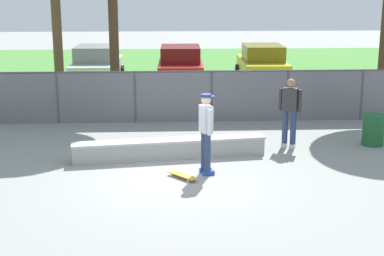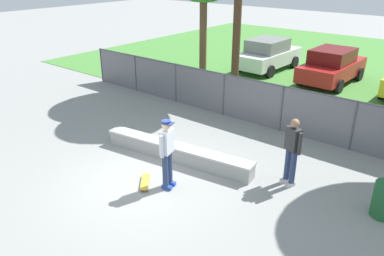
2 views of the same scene
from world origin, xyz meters
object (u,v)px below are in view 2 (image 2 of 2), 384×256
skateboard (145,182)px  car_white (268,55)px  concrete_ledge (177,152)px  bystander (292,149)px  car_red (332,66)px  skateboarder (167,151)px

skateboard → car_white: size_ratio=0.17×
concrete_ledge → bystander: bystander is taller
car_red → bystander: bystander is taller
skateboarder → car_white: 12.56m
skateboard → bystander: 3.85m
car_red → bystander: 9.95m
skateboarder → bystander: 3.14m
concrete_ledge → skateboard: size_ratio=6.48×
bystander → car_red: bearing=104.9°
car_red → skateboard: bearing=-91.6°
skateboarder → skateboard: (-0.54, -0.29, -0.96)m
concrete_ledge → skateboarder: skateboarder is taller
car_red → bystander: bearing=-75.1°
skateboard → car_red: 12.02m
concrete_ledge → skateboarder: (0.80, -1.25, 0.79)m
skateboard → skateboarder: bearing=28.3°
bystander → skateboard: bearing=-140.4°
skateboarder → bystander: size_ratio=1.01×
skateboard → car_red: size_ratio=0.17×
concrete_ledge → car_red: bearing=86.8°
concrete_ledge → skateboarder: 1.68m
skateboarder → skateboard: bearing=-151.7°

